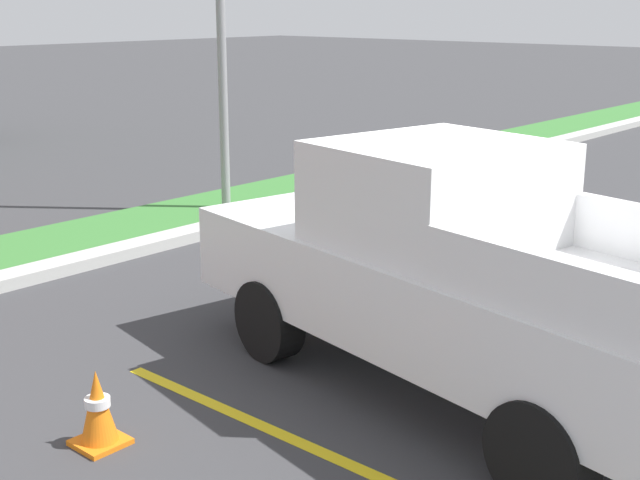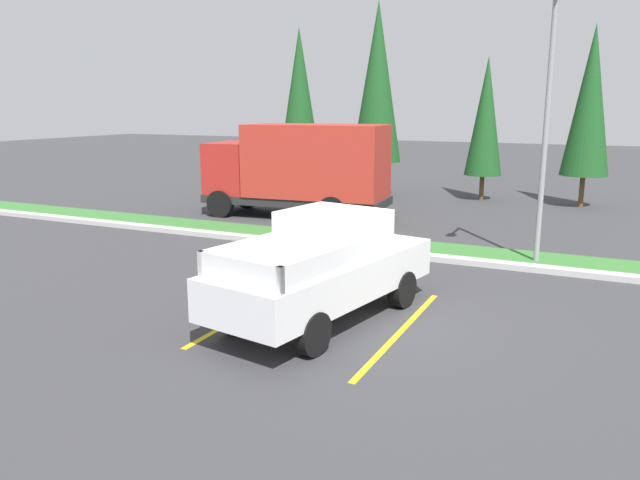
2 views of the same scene
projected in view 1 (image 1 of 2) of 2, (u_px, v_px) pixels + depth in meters
The scene contains 7 objects.
ground_plane at pixel (442, 358), 8.03m from camera, with size 120.00×120.00×0.00m, color #38383A.
parking_line_near at pixel (338, 459), 6.24m from camera, with size 0.12×4.80×0.01m, color yellow.
parking_line_far at pixel (541, 339), 8.48m from camera, with size 0.12×4.80×0.01m, color yellow.
curb_strip at pixel (120, 252), 11.20m from camera, with size 56.00×0.40×0.15m, color #B2B2AD.
grass_median at pixel (72, 240), 11.92m from camera, with size 56.00×1.80×0.06m, color #387533.
pickup_truck_main at pixel (456, 273), 7.13m from camera, with size 2.83×5.48×2.10m.
traffic_cone at pixel (98, 409), 6.38m from camera, with size 0.36×0.36×0.60m.
Camera 1 is at (-6.34, -4.08, 3.19)m, focal length 48.35 mm.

